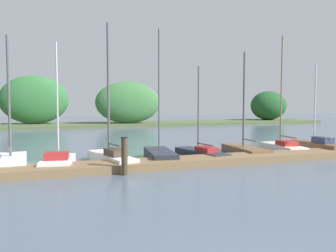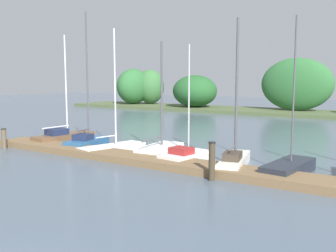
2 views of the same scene
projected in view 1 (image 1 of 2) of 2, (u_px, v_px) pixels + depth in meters
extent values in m
cube|color=brown|center=(122.00, 166.00, 14.91)|extent=(29.49, 1.80, 0.35)
cube|color=#4C5B38|center=(76.00, 125.00, 43.25)|extent=(73.06, 8.00, 0.40)
ellipsoid|color=#2D6633|center=(34.00, 100.00, 42.20)|extent=(8.37, 3.12, 6.14)
ellipsoid|color=#1E4C23|center=(269.00, 106.00, 52.95)|extent=(6.00, 4.51, 4.57)
ellipsoid|color=#386B38|center=(128.00, 103.00, 43.61)|extent=(8.63, 3.15, 5.46)
cube|color=white|center=(11.00, 162.00, 15.18)|extent=(1.52, 3.18, 0.55)
cube|color=white|center=(12.00, 158.00, 16.47)|extent=(0.78, 0.82, 0.47)
cylinder|color=#4C4C51|center=(9.00, 96.00, 15.19)|extent=(0.12, 0.12, 5.52)
cylinder|color=#4C4C51|center=(9.00, 149.00, 14.50)|extent=(0.20, 2.05, 0.08)
cube|color=white|center=(58.00, 163.00, 15.17)|extent=(1.73, 3.00, 0.48)
cube|color=white|center=(61.00, 159.00, 16.43)|extent=(0.83, 0.81, 0.41)
cube|color=maroon|center=(57.00, 156.00, 14.80)|extent=(1.11, 0.99, 0.31)
cylinder|color=#B7B7BC|center=(57.00, 100.00, 15.19)|extent=(0.08, 0.08, 5.27)
cube|color=silver|center=(112.00, 159.00, 16.15)|extent=(1.90, 4.14, 0.50)
cube|color=silver|center=(98.00, 155.00, 17.67)|extent=(0.76, 1.10, 0.43)
cube|color=#3D3328|center=(116.00, 152.00, 15.70)|extent=(1.00, 1.35, 0.33)
cylinder|color=#4C4C51|center=(108.00, 89.00, 16.18)|extent=(0.12, 0.12, 6.35)
cylinder|color=#4C4C51|center=(114.00, 145.00, 15.83)|extent=(0.41, 1.38, 0.08)
cube|color=#232833|center=(160.00, 156.00, 16.99)|extent=(1.58, 3.52, 0.57)
cube|color=#232833|center=(155.00, 152.00, 18.49)|extent=(0.75, 0.92, 0.49)
cylinder|color=#4C4C51|center=(159.00, 90.00, 17.02)|extent=(0.08, 0.08, 6.16)
cube|color=#232833|center=(201.00, 154.00, 18.27)|extent=(1.72, 4.05, 0.39)
cube|color=#232833|center=(184.00, 150.00, 19.80)|extent=(0.73, 1.07, 0.33)
cube|color=maroon|center=(207.00, 149.00, 17.83)|extent=(0.96, 1.30, 0.26)
cylinder|color=#4C4C51|center=(198.00, 108.00, 18.36)|extent=(0.08, 0.08, 4.62)
cylinder|color=#4C4C51|center=(205.00, 144.00, 17.92)|extent=(0.34, 1.44, 0.07)
cube|color=brown|center=(245.00, 151.00, 19.34)|extent=(1.57, 3.91, 0.46)
cube|color=brown|center=(232.00, 147.00, 21.00)|extent=(0.78, 1.01, 0.39)
cylinder|color=#4C4C51|center=(244.00, 99.00, 19.42)|extent=(0.11, 0.11, 5.50)
cylinder|color=#4C4C51|center=(249.00, 140.00, 18.92)|extent=(0.17, 1.49, 0.07)
cube|color=silver|center=(282.00, 148.00, 20.60)|extent=(1.62, 3.70, 0.43)
cube|color=silver|center=(269.00, 145.00, 22.17)|extent=(0.77, 0.97, 0.37)
cube|color=maroon|center=(287.00, 143.00, 20.14)|extent=(1.03, 1.17, 0.28)
cylinder|color=#7F6647|center=(281.00, 90.00, 20.62)|extent=(0.09, 0.09, 6.71)
cylinder|color=#7F6647|center=(288.00, 137.00, 19.99)|extent=(0.30, 1.86, 0.09)
cube|color=brown|center=(317.00, 147.00, 20.61)|extent=(1.11, 3.80, 0.57)
cube|color=brown|center=(299.00, 144.00, 22.22)|extent=(0.58, 0.96, 0.49)
cube|color=#2D3856|center=(323.00, 140.00, 20.13)|extent=(0.78, 1.15, 0.37)
cylinder|color=#B7B7BC|center=(315.00, 103.00, 20.70)|extent=(0.09, 0.09, 4.81)
cylinder|color=#B7B7BC|center=(322.00, 137.00, 20.19)|extent=(0.11, 1.51, 0.07)
cylinder|color=#3D3323|center=(124.00, 156.00, 13.75)|extent=(0.26, 0.26, 1.55)
cylinder|color=black|center=(124.00, 137.00, 13.69)|extent=(0.30, 0.30, 0.04)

